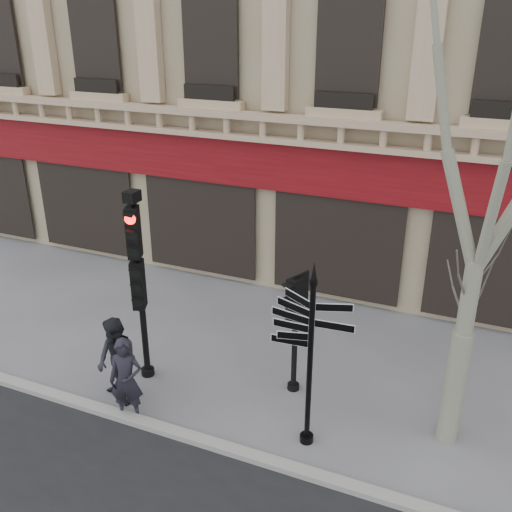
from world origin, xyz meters
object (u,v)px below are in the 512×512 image
Objects in this scene: fingerpost at (312,327)px; traffic_signal_secondary at (296,313)px; plane_tree at (503,98)px; pedestrian_b at (117,362)px; traffic_signal_main at (138,265)px; pedestrian_a at (126,380)px.

fingerpost is 1.40× the size of traffic_signal_secondary.
plane_tree is 8.22m from pedestrian_b.
traffic_signal_main is 0.48× the size of plane_tree.
plane_tree is at bearing -17.13° from traffic_signal_main.
traffic_signal_secondary is 5.34m from plane_tree.
plane_tree reaches higher than traffic_signal_main.
pedestrian_a is (-5.72, -1.81, -5.26)m from plane_tree.
traffic_signal_main is at bearing -175.68° from plane_tree.
traffic_signal_secondary is (-0.75, 1.38, -0.63)m from fingerpost.
traffic_signal_secondary is at bearing 174.72° from plane_tree.
traffic_signal_main reaches higher than fingerpost.
traffic_signal_secondary reaches higher than pedestrian_b.
plane_tree is 5.01× the size of pedestrian_a.
pedestrian_b is (-0.47, 0.38, 0.05)m from pedestrian_a.
plane_tree is (3.10, -0.29, 4.33)m from traffic_signal_secondary.
pedestrian_a is (-2.62, -2.09, -0.93)m from traffic_signal_secondary.
fingerpost is 0.87× the size of traffic_signal_main.
pedestrian_b is at bearing -169.53° from fingerpost.
fingerpost is 2.07× the size of pedestrian_a.
pedestrian_a is (-3.37, -0.71, -1.56)m from fingerpost.
traffic_signal_main is 2.38× the size of pedestrian_a.
fingerpost is at bearing -7.36° from pedestrian_a.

